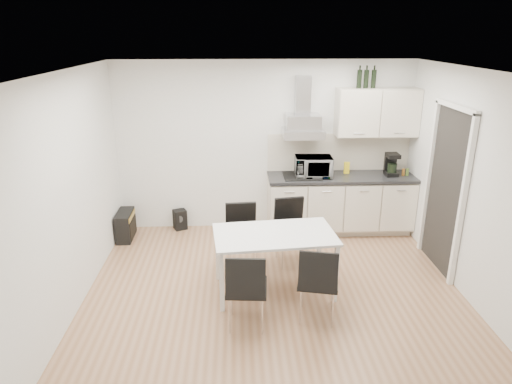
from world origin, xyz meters
TOP-DOWN VIEW (x-y plane):
  - ground at (0.00, 0.00)m, footprint 4.50×4.50m
  - wall_back at (0.00, 2.00)m, footprint 4.50×0.10m
  - wall_front at (0.00, -2.00)m, footprint 4.50×0.10m
  - wall_left at (-2.25, 0.00)m, footprint 0.10×4.00m
  - wall_right at (2.25, 0.00)m, footprint 0.10×4.00m
  - ceiling at (0.00, 0.00)m, footprint 4.50×4.50m
  - doorway at (2.21, 0.55)m, footprint 0.08×1.04m
  - kitchenette at (1.19, 1.73)m, footprint 2.22×0.64m
  - dining_table at (0.00, 0.02)m, footprint 1.48×0.94m
  - chair_far_left at (-0.37, 0.54)m, footprint 0.48×0.53m
  - chair_far_right at (0.30, 0.70)m, footprint 0.51×0.56m
  - chair_near_left at (-0.34, -0.66)m, footprint 0.48×0.53m
  - chair_near_right at (0.43, -0.56)m, footprint 0.54×0.58m
  - guitar_amp at (-2.12, 1.58)m, footprint 0.23×0.51m
  - floor_speaker at (-1.34, 1.90)m, footprint 0.24×0.23m

SIDE VIEW (x-z plane):
  - ground at x=0.00m, z-range 0.00..0.00m
  - floor_speaker at x=-1.34m, z-range 0.00..0.32m
  - guitar_amp at x=-2.12m, z-range 0.00..0.43m
  - chair_far_left at x=-0.37m, z-range 0.00..0.88m
  - chair_far_right at x=0.30m, z-range 0.00..0.88m
  - chair_near_left at x=-0.34m, z-range 0.00..0.88m
  - chair_near_right at x=0.43m, z-range 0.00..0.88m
  - dining_table at x=0.00m, z-range 0.29..1.04m
  - kitchenette at x=1.19m, z-range -0.43..2.09m
  - doorway at x=2.21m, z-range 0.00..2.10m
  - wall_back at x=0.00m, z-range 0.00..2.60m
  - wall_front at x=0.00m, z-range 0.00..2.60m
  - wall_left at x=-2.25m, z-range 0.00..2.60m
  - wall_right at x=2.25m, z-range 0.00..2.60m
  - ceiling at x=0.00m, z-range 2.60..2.60m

